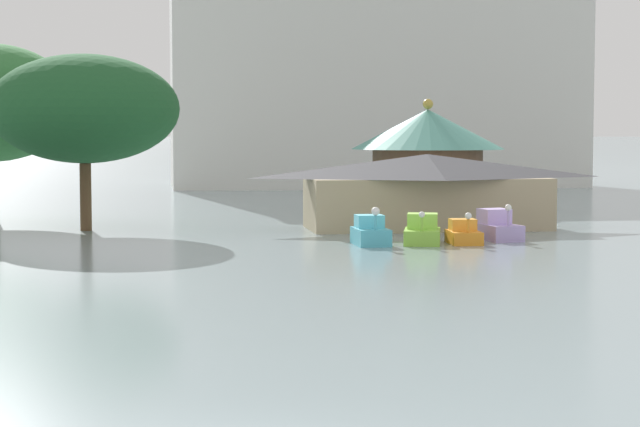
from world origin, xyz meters
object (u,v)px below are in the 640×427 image
(green_roof_pavilion, at_px, (428,152))
(background_building_block, at_px, (376,76))
(pedal_boat_cyan, at_px, (370,233))
(boathouse, at_px, (427,190))
(pedal_boat_lavender, at_px, (497,228))
(shoreline_tree_mid, at_px, (84,109))
(pedal_boat_orange, at_px, (464,234))
(pedal_boat_lime, at_px, (422,232))

(green_roof_pavilion, distance_m, background_building_block, 35.75)
(pedal_boat_cyan, bearing_deg, boathouse, 148.68)
(boathouse, bearing_deg, pedal_boat_cyan, -119.71)
(pedal_boat_lavender, height_order, shoreline_tree_mid, shoreline_tree_mid)
(pedal_boat_orange, relative_size, green_roof_pavilion, 0.24)
(pedal_boat_orange, xyz_separation_m, boathouse, (0.26, 8.47, 1.69))
(pedal_boat_orange, relative_size, boathouse, 0.17)
(green_roof_pavilion, height_order, shoreline_tree_mid, shoreline_tree_mid)
(background_building_block, bearing_deg, pedal_boat_orange, -96.98)
(boathouse, relative_size, shoreline_tree_mid, 1.38)
(shoreline_tree_mid, bearing_deg, background_building_block, 61.49)
(pedal_boat_lavender, xyz_separation_m, background_building_block, (4.76, 54.82, 10.14))
(boathouse, xyz_separation_m, green_roof_pavilion, (3.25, 13.13, 1.81))
(pedal_boat_lime, distance_m, shoreline_tree_mid, 19.99)
(pedal_boat_lime, relative_size, background_building_block, 0.08)
(pedal_boat_lavender, distance_m, shoreline_tree_mid, 22.92)
(pedal_boat_lime, distance_m, boathouse, 8.67)
(pedal_boat_lime, xyz_separation_m, pedal_boat_lavender, (4.14, 1.47, 0.04))
(pedal_boat_cyan, relative_size, pedal_boat_lime, 0.82)
(pedal_boat_cyan, bearing_deg, pedal_boat_lime, 92.52)
(pedal_boat_orange, bearing_deg, pedal_boat_cyan, -87.42)
(green_roof_pavilion, bearing_deg, pedal_boat_lavender, -93.86)
(pedal_boat_lavender, relative_size, shoreline_tree_mid, 0.31)
(boathouse, bearing_deg, pedal_boat_orange, -91.73)
(pedal_boat_cyan, xyz_separation_m, boathouse, (4.80, 8.41, 1.58))
(pedal_boat_lime, relative_size, green_roof_pavilion, 0.31)
(pedal_boat_lavender, bearing_deg, pedal_boat_cyan, -84.85)
(green_roof_pavilion, bearing_deg, shoreline_tree_mid, -152.09)
(pedal_boat_orange, height_order, pedal_boat_lavender, pedal_boat_lavender)
(green_roof_pavilion, height_order, background_building_block, background_building_block)
(pedal_boat_cyan, relative_size, boathouse, 0.18)
(pedal_boat_cyan, distance_m, pedal_boat_lime, 2.58)
(background_building_block, bearing_deg, shoreline_tree_mid, -118.51)
(pedal_boat_lavender, relative_size, green_roof_pavilion, 0.31)
(pedal_boat_orange, height_order, shoreline_tree_mid, shoreline_tree_mid)
(pedal_boat_lime, height_order, background_building_block, background_building_block)
(pedal_boat_orange, relative_size, pedal_boat_lavender, 0.77)
(pedal_boat_lime, relative_size, pedal_boat_orange, 1.30)
(pedal_boat_lime, distance_m, pedal_boat_lavender, 4.39)
(green_roof_pavilion, bearing_deg, boathouse, -103.90)
(background_building_block, bearing_deg, pedal_boat_lavender, -94.96)
(pedal_boat_lime, relative_size, pedal_boat_lavender, 1.00)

